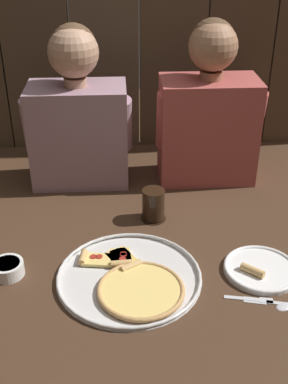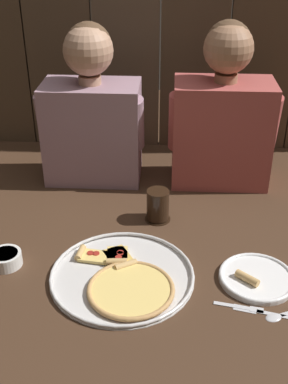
{
  "view_description": "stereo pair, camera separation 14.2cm",
  "coord_description": "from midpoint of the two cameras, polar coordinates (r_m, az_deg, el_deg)",
  "views": [
    {
      "loc": [
        -0.09,
        -1.15,
        0.9
      ],
      "look_at": [
        -0.02,
        0.1,
        0.18
      ],
      "focal_mm": 45.65,
      "sensor_mm": 36.0,
      "label": 1
    },
    {
      "loc": [
        0.05,
        -1.15,
        0.9
      ],
      "look_at": [
        -0.02,
        0.1,
        0.18
      ],
      "focal_mm": 45.65,
      "sensor_mm": 36.0,
      "label": 2
    }
  ],
  "objects": [
    {
      "name": "drinking_glass",
      "position": [
        1.62,
        -1.41,
        -1.59
      ],
      "size": [
        0.09,
        0.09,
        0.11
      ],
      "color": "black",
      "rests_on": "ground"
    },
    {
      "name": "ground_plane",
      "position": [
        1.46,
        -1.71,
        -8.14
      ],
      "size": [
        3.2,
        3.2,
        0.0
      ],
      "primitive_type": "plane",
      "color": "#422B1C"
    },
    {
      "name": "diner_right",
      "position": [
        1.81,
        5.32,
        9.35
      ],
      "size": [
        0.39,
        0.2,
        0.59
      ],
      "color": "#AD4C47",
      "rests_on": "ground"
    },
    {
      "name": "dinner_plate",
      "position": [
        1.44,
        10.72,
        -8.95
      ],
      "size": [
        0.21,
        0.21,
        0.03
      ],
      "color": "white",
      "rests_on": "ground"
    },
    {
      "name": "table_knife",
      "position": [
        1.35,
        11.84,
        -12.61
      ],
      "size": [
        0.15,
        0.05,
        0.01
      ],
      "color": "silver",
      "rests_on": "ground"
    },
    {
      "name": "pizza_tray",
      "position": [
        1.39,
        -4.42,
        -10.27
      ],
      "size": [
        0.41,
        0.41,
        0.03
      ],
      "color": "silver",
      "rests_on": "ground"
    },
    {
      "name": "dipping_bowl",
      "position": [
        1.47,
        -18.4,
        -8.52
      ],
      "size": [
        0.09,
        0.09,
        0.04
      ],
      "color": "white",
      "rests_on": "ground"
    },
    {
      "name": "table_fork",
      "position": [
        1.35,
        9.43,
        -12.33
      ],
      "size": [
        0.13,
        0.04,
        0.01
      ],
      "color": "silver",
      "rests_on": "ground"
    },
    {
      "name": "diner_left",
      "position": [
        1.8,
        -10.03,
        8.85
      ],
      "size": [
        0.39,
        0.21,
        0.58
      ],
      "color": "gray",
      "rests_on": "ground"
    }
  ]
}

